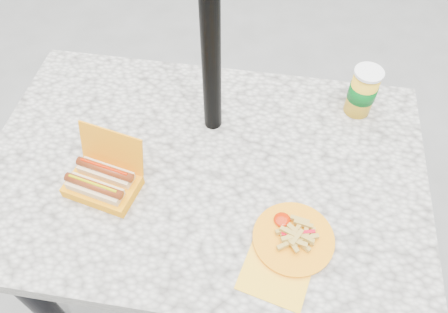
# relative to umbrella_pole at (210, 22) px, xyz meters

# --- Properties ---
(ground) EXTENTS (60.00, 60.00, 0.00)m
(ground) POSITION_rel_umbrella_pole_xyz_m (0.00, -0.16, -1.10)
(ground) COLOR slate
(picnic_table) EXTENTS (1.20, 0.80, 0.75)m
(picnic_table) POSITION_rel_umbrella_pole_xyz_m (0.00, -0.16, -0.46)
(picnic_table) COLOR beige
(picnic_table) RESTS_ON ground
(umbrella_pole) EXTENTS (0.05, 0.05, 2.20)m
(umbrella_pole) POSITION_rel_umbrella_pole_xyz_m (0.00, 0.00, 0.00)
(umbrella_pole) COLOR black
(umbrella_pole) RESTS_ON ground
(hotdog_box) EXTENTS (0.21, 0.18, 0.14)m
(hotdog_box) POSITION_rel_umbrella_pole_xyz_m (-0.24, -0.27, -0.32)
(hotdog_box) COLOR orange
(hotdog_box) RESTS_ON picnic_table
(fries_plate) EXTENTS (0.22, 0.27, 0.04)m
(fries_plate) POSITION_rel_umbrella_pole_xyz_m (0.25, -0.35, -0.34)
(fries_plate) COLOR yellow
(fries_plate) RESTS_ON picnic_table
(soda_cup) EXTENTS (0.08, 0.08, 0.15)m
(soda_cup) POSITION_rel_umbrella_pole_xyz_m (0.42, 0.12, -0.27)
(soda_cup) COLOR yellow
(soda_cup) RESTS_ON picnic_table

